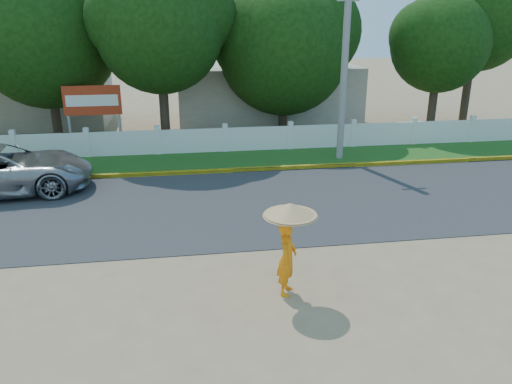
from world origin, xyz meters
TOP-DOWN VIEW (x-y plane):
  - ground at (0.00, 0.00)m, footprint 120.00×120.00m
  - road at (0.00, 4.50)m, footprint 60.00×7.00m
  - grass_verge at (0.00, 9.75)m, footprint 60.00×3.50m
  - curb at (0.00, 8.05)m, footprint 40.00×0.18m
  - fence at (0.00, 11.20)m, footprint 40.00×0.10m
  - building_near at (3.00, 18.00)m, footprint 10.00×6.00m
  - building_far at (-10.00, 19.00)m, footprint 8.00×5.00m
  - utility_pole at (4.78, 9.34)m, footprint 0.28×0.28m
  - vehicle at (-8.19, 6.85)m, footprint 6.38×3.57m
  - monk_with_parasol at (0.23, -1.14)m, footprint 1.18×1.18m
  - billboard at (-5.78, 12.30)m, footprint 2.50×0.13m
  - tree_row at (0.51, 14.33)m, footprint 33.81×8.11m

SIDE VIEW (x-z plane):
  - ground at x=0.00m, z-range 0.00..0.00m
  - road at x=0.00m, z-range 0.00..0.02m
  - grass_verge at x=0.00m, z-range 0.00..0.03m
  - curb at x=0.00m, z-range 0.00..0.16m
  - fence at x=0.00m, z-range 0.00..1.10m
  - vehicle at x=-8.19m, z-range 0.00..1.69m
  - monk_with_parasol at x=0.23m, z-range 0.33..2.47m
  - building_far at x=-10.00m, z-range 0.00..2.80m
  - building_near at x=3.00m, z-range 0.00..3.20m
  - billboard at x=-5.78m, z-range 0.67..3.62m
  - utility_pole at x=4.78m, z-range 0.00..7.22m
  - tree_row at x=0.51m, z-range 0.45..9.19m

